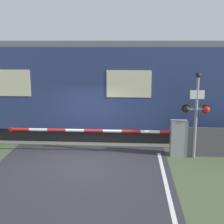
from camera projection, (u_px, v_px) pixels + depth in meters
name	position (u px, v px, depth m)	size (l,w,h in m)	color
ground_plane	(84.00, 162.00, 10.99)	(80.00, 80.00, 0.00)	#475638
track_bed	(95.00, 134.00, 14.23)	(36.00, 3.20, 0.13)	#666056
train	(22.00, 88.00, 14.00)	(17.59, 2.77, 4.19)	black
crossing_barrier	(163.00, 137.00, 11.55)	(6.73, 0.44, 1.32)	gray
signal_post	(196.00, 110.00, 11.03)	(1.00, 0.26, 3.10)	gray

